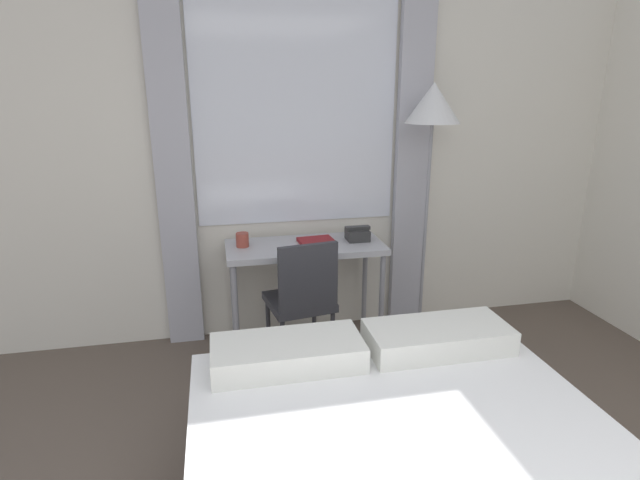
{
  "coord_description": "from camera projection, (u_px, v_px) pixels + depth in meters",
  "views": [
    {
      "loc": [
        -0.6,
        -0.17,
        1.78
      ],
      "look_at": [
        -0.01,
        2.61,
        0.91
      ],
      "focal_mm": 28.0,
      "sensor_mm": 36.0,
      "label": 1
    }
  ],
  "objects": [
    {
      "name": "mug",
      "position": [
        242.0,
        240.0,
        3.33
      ],
      "size": [
        0.08,
        0.08,
        0.09
      ],
      "color": "#993F33",
      "rests_on": "desk"
    },
    {
      "name": "desk",
      "position": [
        305.0,
        255.0,
        3.41
      ],
      "size": [
        1.07,
        0.48,
        0.76
      ],
      "color": "#B2B2B7",
      "rests_on": "ground_plane"
    },
    {
      "name": "telephone",
      "position": [
        357.0,
        234.0,
        3.47
      ],
      "size": [
        0.17,
        0.15,
        0.1
      ],
      "color": "#2D2D2D",
      "rests_on": "desk"
    },
    {
      "name": "wall_back_with_window",
      "position": [
        300.0,
        151.0,
        3.51
      ],
      "size": [
        5.75,
        0.13,
        2.7
      ],
      "color": "silver",
      "rests_on": "ground_plane"
    },
    {
      "name": "book",
      "position": [
        316.0,
        241.0,
        3.42
      ],
      "size": [
        0.25,
        0.2,
        0.02
      ],
      "rotation": [
        0.0,
        0.0,
        0.09
      ],
      "color": "maroon",
      "rests_on": "desk"
    },
    {
      "name": "desk_chair",
      "position": [
        303.0,
        296.0,
        3.21
      ],
      "size": [
        0.46,
        0.46,
        0.88
      ],
      "rotation": [
        0.0,
        0.0,
        0.17
      ],
      "color": "#333338",
      "rests_on": "ground_plane"
    },
    {
      "name": "standing_lamp",
      "position": [
        432.0,
        126.0,
        3.29
      ],
      "size": [
        0.36,
        0.36,
        1.81
      ],
      "color": "#4C4C51",
      "rests_on": "ground_plane"
    }
  ]
}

